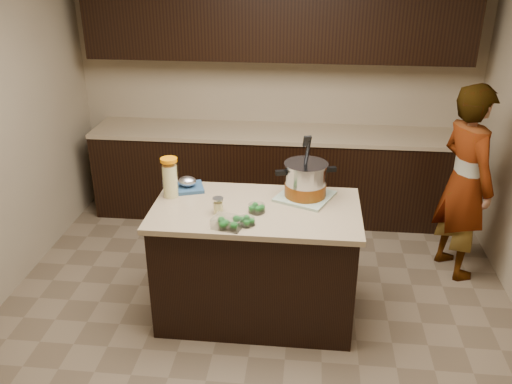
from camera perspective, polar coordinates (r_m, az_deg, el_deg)
ground_plane at (r=4.27m, az=0.00°, el=-12.52°), size 4.00×4.00×0.00m
room_shell at (r=3.51m, az=0.00°, el=10.36°), size 4.04×4.04×2.72m
back_cabinets at (r=5.39m, az=1.95°, el=6.97°), size 3.60×0.63×2.33m
island at (r=4.01m, az=0.00°, el=-7.38°), size 1.46×0.81×0.90m
dish_towel at (r=3.95m, az=5.17°, el=-0.46°), size 0.47×0.47×0.02m
stock_pot at (r=3.90m, az=5.23°, el=1.07°), size 0.44×0.39×0.45m
lemonade_pitcher at (r=3.95m, az=-9.03°, el=1.36°), size 0.15×0.15×0.29m
mason_jar at (r=3.70m, az=-4.00°, el=-1.49°), size 0.09×0.09×0.12m
broccoli_tub_left at (r=3.72m, az=0.07°, el=-1.76°), size 0.13×0.13×0.06m
broccoli_tub_right at (r=3.55m, az=-0.98°, el=-3.14°), size 0.13×0.13×0.05m
broccoli_tub_rect at (r=3.53m, az=-3.01°, el=-3.27°), size 0.22×0.18×0.07m
blue_tray at (r=4.08m, az=-7.36°, el=0.69°), size 0.32×0.28×0.10m
person at (r=4.71m, az=21.15°, el=0.94°), size 0.58×0.70×1.63m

